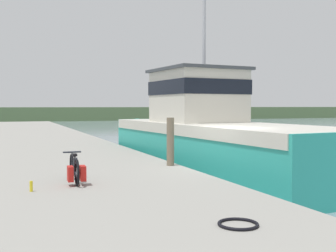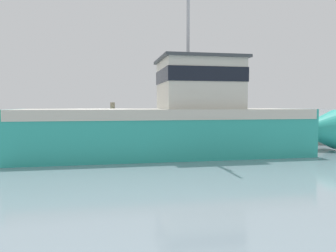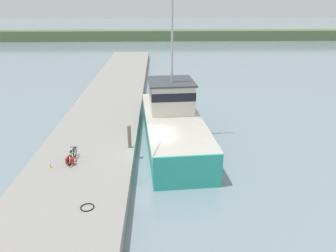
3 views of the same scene
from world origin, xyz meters
TOP-DOWN VIEW (x-y plane):
  - ground_plane at (0.00, 0.00)m, footprint 320.00×320.00m
  - dock_pier at (-4.13, 0.00)m, footprint 5.96×80.00m
  - fishing_boat_main at (1.35, 3.52)m, footprint 4.70×14.45m
  - bicycle_touring at (-4.62, -1.40)m, footprint 0.47×1.67m
  - mooring_post at (-1.46, 0.50)m, footprint 0.23×0.23m
  - water_bottle_on_curb at (-5.63, -2.03)m, footprint 0.07×0.07m

SIDE VIEW (x-z plane):
  - ground_plane at x=0.00m, z-range 0.00..0.00m
  - dock_pier at x=-4.13m, z-range 0.00..0.82m
  - water_bottle_on_curb at x=-5.63m, z-range 0.82..1.05m
  - bicycle_touring at x=-4.62m, z-range 0.79..1.48m
  - fishing_boat_main at x=1.35m, z-range -4.27..7.27m
  - mooring_post at x=-1.46m, z-range 0.82..2.28m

